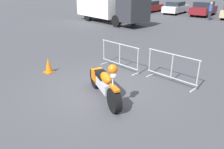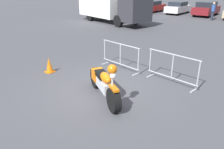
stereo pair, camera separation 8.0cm
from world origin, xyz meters
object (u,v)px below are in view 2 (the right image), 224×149
box_truck (109,4)px  parked_car_maroon (206,9)px  pedestrian (213,11)px  crowd_barrier_near (120,56)px  crowd_barrier_far (172,68)px  traffic_cone (49,65)px  parked_car_red (152,6)px  motorcycle (104,83)px  parked_car_white (178,8)px

box_truck → parked_car_maroon: box_truck is taller
pedestrian → crowd_barrier_near: bearing=146.9°
crowd_barrier_far → box_truck: box_truck is taller
crowd_barrier_near → crowd_barrier_far: size_ratio=1.00×
crowd_barrier_far → parked_car_maroon: bearing=104.0°
traffic_cone → crowd_barrier_far: bearing=26.3°
box_truck → parked_car_red: bearing=107.6°
motorcycle → traffic_cone: size_ratio=3.63×
crowd_barrier_far → box_truck: size_ratio=0.25×
crowd_barrier_near → box_truck: bearing=131.8°
motorcycle → parked_car_white: (-6.84, 21.29, 0.19)m
crowd_barrier_near → motorcycle: bearing=-64.2°
motorcycle → box_truck: 14.72m
box_truck → pedestrian: (7.10, 7.09, -0.72)m
box_truck → parked_car_red: 9.54m
crowd_barrier_near → box_truck: size_ratio=0.25×
parked_car_maroon → box_truck: bearing=151.0°
parked_car_white → parked_car_maroon: 3.19m
motorcycle → crowd_barrier_far: 2.60m
crowd_barrier_near → parked_car_red: size_ratio=0.49×
parked_car_white → traffic_cone: (3.75, -21.03, -0.41)m
motorcycle → traffic_cone: bearing=-154.6°
motorcycle → parked_car_white: bearing=138.0°
crowd_barrier_far → pedestrian: 16.48m
crowd_barrier_far → motorcycle: bearing=-115.8°
motorcycle → box_truck: (-9.24, 11.40, 1.12)m
box_truck → parked_car_white: size_ratio=1.96×
parked_car_white → pedestrian: (4.70, -2.80, 0.22)m
motorcycle → parked_car_maroon: (-3.66, 21.50, 0.25)m
crowd_barrier_near → box_truck: box_truck is taller
box_truck → parked_car_red: box_truck is taller
crowd_barrier_far → parked_car_red: size_ratio=0.49×
motorcycle → crowd_barrier_far: motorcycle is taller
crowd_barrier_far → pedestrian: pedestrian is taller
crowd_barrier_far → parked_car_red: bearing=121.1°
parked_car_white → pedestrian: pedestrian is taller
motorcycle → parked_car_maroon: 21.81m
parked_car_white → parked_car_maroon: bearing=-86.3°
box_truck → parked_car_maroon: 11.57m
crowd_barrier_far → parked_car_maroon: size_ratio=0.45×
parked_car_white → box_truck: bearing=166.3°
crowd_barrier_far → crowd_barrier_near: bearing=180.0°
crowd_barrier_near → pedestrian: 16.18m
crowd_barrier_near → parked_car_maroon: bearing=97.5°
crowd_barrier_near → crowd_barrier_far: (2.26, 0.00, 0.00)m
motorcycle → parked_car_maroon: parked_car_maroon is taller
crowd_barrier_far → parked_car_white: parked_car_white is taller
motorcycle → pedestrian: 18.61m
crowd_barrier_near → crowd_barrier_far: same height
crowd_barrier_far → box_truck: 13.81m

